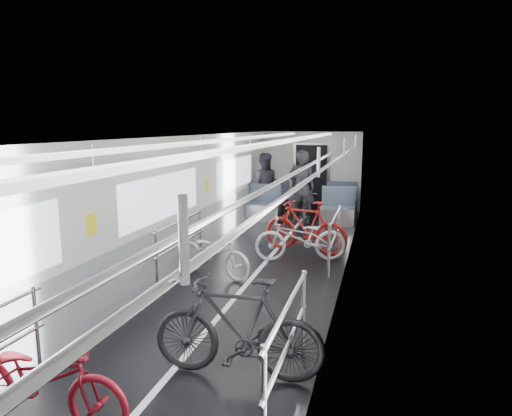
# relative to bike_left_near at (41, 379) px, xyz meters

# --- Properties ---
(car_shell) EXTENTS (3.02, 14.01, 2.41)m
(car_shell) POSITION_rel_bike_left_near_xyz_m (0.69, 5.72, 0.68)
(car_shell) COLOR black
(car_shell) RESTS_ON ground
(bike_left_near) EXTENTS (1.70, 0.62, 0.89)m
(bike_left_near) POSITION_rel_bike_left_near_xyz_m (0.00, 0.00, 0.00)
(bike_left_near) COLOR maroon
(bike_left_near) RESTS_ON floor
(bike_left_far) EXTENTS (1.67, 1.05, 0.83)m
(bike_left_far) POSITION_rel_bike_left_near_xyz_m (0.01, 4.18, -0.03)
(bike_left_far) COLOR silver
(bike_left_far) RESTS_ON floor
(bike_right_near) EXTENTS (1.84, 0.61, 1.09)m
(bike_right_near) POSITION_rel_bike_left_near_xyz_m (1.40, 1.20, 0.10)
(bike_right_near) COLOR black
(bike_right_near) RESTS_ON floor
(bike_right_mid) EXTENTS (1.86, 1.11, 0.92)m
(bike_right_mid) POSITION_rel_bike_left_near_xyz_m (1.32, 5.46, 0.02)
(bike_right_mid) COLOR silver
(bike_right_mid) RESTS_ON floor
(bike_right_far) EXTENTS (1.89, 0.96, 1.09)m
(bike_right_far) POSITION_rel_bike_left_near_xyz_m (1.31, 6.06, 0.10)
(bike_right_far) COLOR maroon
(bike_right_far) RESTS_ON floor
(bike_aisle) EXTENTS (0.91, 1.83, 0.92)m
(bike_aisle) POSITION_rel_bike_left_near_xyz_m (0.85, 8.74, 0.01)
(bike_aisle) COLOR black
(bike_aisle) RESTS_ON floor
(person_standing) EXTENTS (0.81, 0.64, 1.96)m
(person_standing) POSITION_rel_bike_left_near_xyz_m (0.75, 8.74, 0.54)
(person_standing) COLOR black
(person_standing) RESTS_ON floor
(person_seated) EXTENTS (0.99, 0.83, 1.83)m
(person_seated) POSITION_rel_bike_left_near_xyz_m (-0.43, 9.43, 0.47)
(person_seated) COLOR #313039
(person_seated) RESTS_ON floor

